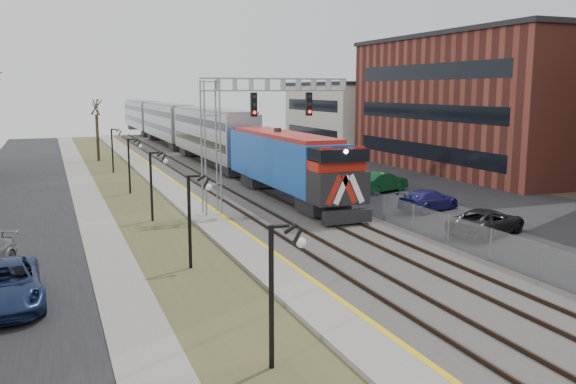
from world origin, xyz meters
TOP-DOWN VIEW (x-y plane):
  - street_west at (-11.50, 35.00)m, footprint 7.00×120.00m
  - sidewalk at (-7.00, 35.00)m, footprint 2.00×120.00m
  - grass_median at (-4.00, 35.00)m, footprint 4.00×120.00m
  - platform at (-1.00, 35.00)m, footprint 2.00×120.00m
  - ballast_bed at (4.00, 35.00)m, footprint 8.00×120.00m
  - parking_lot at (16.00, 35.00)m, footprint 16.00×120.00m
  - platform_edge at (-0.12, 35.00)m, footprint 0.24×120.00m
  - track_near at (2.00, 35.00)m, footprint 1.58×120.00m
  - track_far at (5.50, 35.00)m, footprint 1.58×120.00m
  - train at (5.50, 66.68)m, footprint 3.00×85.85m
  - signal_gantry at (1.22, 27.99)m, footprint 9.00×1.07m
  - lampposts at (-4.00, 18.29)m, footprint 0.14×62.14m
  - fence at (8.20, 35.00)m, footprint 0.04×120.00m
  - buildings_east at (30.00, 31.18)m, footprint 16.00×76.00m
  - car_lot_c at (11.66, 18.45)m, footprint 5.30×3.75m
  - car_lot_d at (12.49, 24.92)m, footprint 4.86×3.18m
  - car_lot_e at (12.62, 37.33)m, footprint 4.79×3.28m
  - car_lot_f at (13.22, 31.98)m, footprint 4.79×3.09m
  - car_street_a at (-11.00, 15.96)m, footprint 2.89×5.60m
  - car_lot_g at (11.52, 43.32)m, footprint 5.25×3.60m

SIDE VIEW (x-z plane):
  - street_west at x=-11.50m, z-range 0.00..0.04m
  - parking_lot at x=16.00m, z-range 0.00..0.04m
  - grass_median at x=-4.00m, z-range 0.00..0.06m
  - sidewalk at x=-7.00m, z-range 0.00..0.08m
  - ballast_bed at x=4.00m, z-range 0.00..0.20m
  - platform at x=-1.00m, z-range 0.00..0.24m
  - platform_edge at x=-0.12m, z-range 0.24..0.25m
  - track_near at x=2.00m, z-range 0.20..0.35m
  - track_far at x=5.50m, z-range 0.20..0.35m
  - car_lot_d at x=12.49m, z-range 0.00..1.31m
  - car_lot_g at x=11.52m, z-range 0.00..1.33m
  - car_lot_c at x=11.66m, z-range 0.00..1.34m
  - car_lot_f at x=13.22m, z-range 0.00..1.49m
  - car_street_a at x=-11.00m, z-range 0.00..1.51m
  - car_lot_e at x=12.62m, z-range 0.00..1.51m
  - fence at x=8.20m, z-range 0.00..1.60m
  - lampposts at x=-4.00m, z-range 0.00..4.00m
  - train at x=5.50m, z-range 0.26..5.58m
  - signal_gantry at x=1.22m, z-range 1.51..9.66m
  - buildings_east at x=30.00m, z-range -1.19..13.81m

